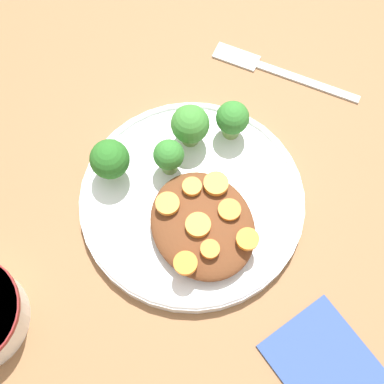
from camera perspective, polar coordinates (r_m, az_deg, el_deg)
name	(u,v)px	position (r m, az deg, el deg)	size (l,w,h in m)	color
ground_plane	(192,203)	(0.58, 0.00, -1.21)	(4.00, 4.00, 0.00)	#8C603D
plate	(192,200)	(0.57, 0.00, -0.81)	(0.24, 0.24, 0.02)	white
stew_mound	(203,225)	(0.54, 1.14, -3.51)	(0.12, 0.10, 0.03)	brown
broccoli_floret_0	(169,156)	(0.56, -2.49, 3.84)	(0.03, 0.03, 0.05)	#759E51
broccoli_floret_1	(232,119)	(0.58, 4.33, 7.76)	(0.04, 0.04, 0.05)	#759E51
broccoli_floret_2	(190,125)	(0.57, -0.20, 7.14)	(0.04, 0.04, 0.05)	#759E51
broccoli_floret_3	(110,160)	(0.56, -8.76, 3.43)	(0.04, 0.04, 0.05)	#7FA85B
carrot_slice_0	(168,204)	(0.54, -2.63, -1.25)	(0.02, 0.02, 0.01)	orange
carrot_slice_1	(210,249)	(0.52, 1.94, -6.11)	(0.02, 0.02, 0.01)	orange
carrot_slice_2	(189,189)	(0.54, -0.28, 0.35)	(0.02, 0.02, 0.01)	orange
carrot_slice_3	(216,184)	(0.55, 2.58, 0.90)	(0.03, 0.03, 0.01)	orange
carrot_slice_4	(198,225)	(0.53, 0.65, -3.54)	(0.03, 0.03, 0.01)	orange
carrot_slice_5	(248,239)	(0.53, 5.95, -5.02)	(0.02, 0.02, 0.01)	orange
carrot_slice_6	(229,210)	(0.54, 4.01, -1.90)	(0.02, 0.02, 0.00)	orange
carrot_slice_7	(185,263)	(0.52, -0.71, -7.61)	(0.02, 0.02, 0.01)	orange
fork	(271,68)	(0.68, 8.44, 12.92)	(0.15, 0.14, 0.01)	silver
napkin	(336,378)	(0.56, 15.11, -18.60)	(0.15, 0.11, 0.01)	#334C8C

